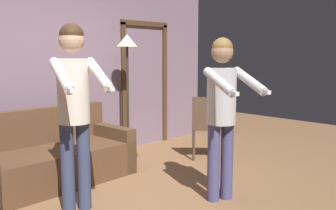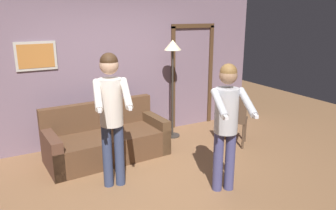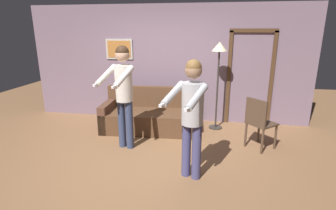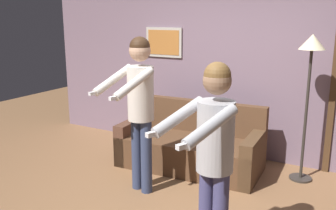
{
  "view_description": "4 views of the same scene",
  "coord_description": "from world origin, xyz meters",
  "px_view_note": "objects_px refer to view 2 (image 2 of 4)",
  "views": [
    {
      "loc": [
        -2.23,
        -2.9,
        1.51
      ],
      "look_at": [
        0.41,
        -0.14,
        1.01
      ],
      "focal_mm": 40.0,
      "sensor_mm": 36.0,
      "label": 1
    },
    {
      "loc": [
        -1.71,
        -3.64,
        2.28
      ],
      "look_at": [
        0.2,
        -0.08,
        1.15
      ],
      "focal_mm": 35.0,
      "sensor_mm": 36.0,
      "label": 2
    },
    {
      "loc": [
        1.04,
        -3.92,
        2.06
      ],
      "look_at": [
        0.42,
        -0.27,
        0.99
      ],
      "focal_mm": 28.0,
      "sensor_mm": 36.0,
      "label": 3
    },
    {
      "loc": [
        1.86,
        -3.17,
        2.04
      ],
      "look_at": [
        0.17,
        -0.17,
        1.21
      ],
      "focal_mm": 40.0,
      "sensor_mm": 36.0,
      "label": 4
    }
  ],
  "objects_px": {
    "couch": "(106,141)",
    "person_standing_right": "(227,117)",
    "person_standing_left": "(111,107)",
    "torchiere_lamp": "(173,58)",
    "dining_chair_distant": "(234,117)"
  },
  "relations": [
    {
      "from": "couch",
      "to": "dining_chair_distant",
      "type": "distance_m",
      "value": 2.23
    },
    {
      "from": "dining_chair_distant",
      "to": "person_standing_left",
      "type": "bearing_deg",
      "value": -171.72
    },
    {
      "from": "person_standing_left",
      "to": "person_standing_right",
      "type": "xyz_separation_m",
      "value": [
        1.24,
        -0.8,
        -0.09
      ]
    },
    {
      "from": "person_standing_left",
      "to": "dining_chair_distant",
      "type": "xyz_separation_m",
      "value": [
        2.33,
        0.34,
        -0.59
      ]
    },
    {
      "from": "torchiere_lamp",
      "to": "person_standing_right",
      "type": "bearing_deg",
      "value": -100.16
    },
    {
      "from": "person_standing_right",
      "to": "couch",
      "type": "bearing_deg",
      "value": 120.72
    },
    {
      "from": "couch",
      "to": "person_standing_right",
      "type": "xyz_separation_m",
      "value": [
        1.04,
        -1.74,
        0.75
      ]
    },
    {
      "from": "torchiere_lamp",
      "to": "person_standing_left",
      "type": "bearing_deg",
      "value": -141.86
    },
    {
      "from": "person_standing_left",
      "to": "dining_chair_distant",
      "type": "bearing_deg",
      "value": 8.28
    },
    {
      "from": "couch",
      "to": "dining_chair_distant",
      "type": "xyz_separation_m",
      "value": [
        2.13,
        -0.6,
        0.25
      ]
    },
    {
      "from": "dining_chair_distant",
      "to": "person_standing_right",
      "type": "bearing_deg",
      "value": -133.75
    },
    {
      "from": "person_standing_right",
      "to": "person_standing_left",
      "type": "bearing_deg",
      "value": 147.05
    },
    {
      "from": "torchiere_lamp",
      "to": "person_standing_right",
      "type": "distance_m",
      "value": 2.15
    },
    {
      "from": "person_standing_right",
      "to": "dining_chair_distant",
      "type": "bearing_deg",
      "value": 46.25
    },
    {
      "from": "couch",
      "to": "person_standing_left",
      "type": "distance_m",
      "value": 1.28
    }
  ]
}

